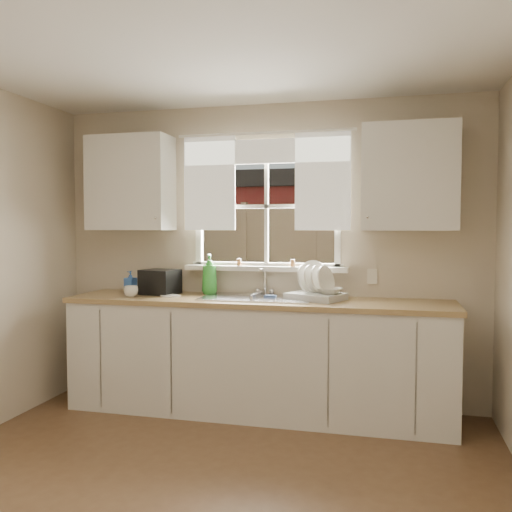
% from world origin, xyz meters
% --- Properties ---
extents(room_walls, '(3.62, 4.02, 2.50)m').
position_xyz_m(room_walls, '(0.00, -0.07, 1.24)').
color(room_walls, beige).
rests_on(room_walls, ground).
extents(ceiling, '(3.60, 4.00, 0.02)m').
position_xyz_m(ceiling, '(0.00, 0.00, 2.50)').
color(ceiling, silver).
rests_on(ceiling, room_walls).
extents(window, '(1.38, 0.16, 1.06)m').
position_xyz_m(window, '(0.00, 2.00, 1.49)').
color(window, white).
rests_on(window, room_walls).
extents(curtains, '(1.50, 0.03, 0.81)m').
position_xyz_m(curtains, '(0.00, 1.95, 1.93)').
color(curtains, white).
rests_on(curtains, room_walls).
extents(base_cabinets, '(3.00, 0.62, 0.87)m').
position_xyz_m(base_cabinets, '(0.00, 1.68, 0.43)').
color(base_cabinets, silver).
rests_on(base_cabinets, ground).
extents(countertop, '(3.04, 0.65, 0.04)m').
position_xyz_m(countertop, '(0.00, 1.68, 0.89)').
color(countertop, '#9E7F4F').
rests_on(countertop, base_cabinets).
extents(upper_cabinet_left, '(0.70, 0.33, 0.80)m').
position_xyz_m(upper_cabinet_left, '(-1.15, 1.82, 1.85)').
color(upper_cabinet_left, silver).
rests_on(upper_cabinet_left, room_walls).
extents(upper_cabinet_right, '(0.70, 0.33, 0.80)m').
position_xyz_m(upper_cabinet_right, '(1.15, 1.82, 1.85)').
color(upper_cabinet_right, silver).
rests_on(upper_cabinet_right, room_walls).
extents(wall_outlet, '(0.08, 0.01, 0.12)m').
position_xyz_m(wall_outlet, '(0.88, 1.99, 1.08)').
color(wall_outlet, beige).
rests_on(wall_outlet, room_walls).
extents(sill_jars, '(0.50, 0.04, 0.06)m').
position_xyz_m(sill_jars, '(0.01, 1.94, 1.18)').
color(sill_jars, brown).
rests_on(sill_jars, window).
extents(backyard, '(20.00, 10.00, 6.13)m').
position_xyz_m(backyard, '(0.58, 8.42, 3.46)').
color(backyard, '#335421').
rests_on(backyard, ground).
extents(sink, '(0.88, 0.52, 0.40)m').
position_xyz_m(sink, '(0.00, 1.71, 0.84)').
color(sink, '#B7B7BC').
rests_on(sink, countertop).
extents(dish_rack, '(0.49, 0.44, 0.30)m').
position_xyz_m(dish_rack, '(0.46, 1.74, 0.99)').
color(dish_rack, silver).
rests_on(dish_rack, countertop).
extents(bowl, '(0.23, 0.23, 0.05)m').
position_xyz_m(bowl, '(0.57, 1.69, 0.99)').
color(bowl, beige).
rests_on(bowl, dish_rack).
extents(soap_bottle_a, '(0.17, 0.17, 0.34)m').
position_xyz_m(soap_bottle_a, '(-0.46, 1.88, 1.08)').
color(soap_bottle_a, green).
rests_on(soap_bottle_a, countertop).
extents(soap_bottle_b, '(0.10, 0.10, 0.18)m').
position_xyz_m(soap_bottle_b, '(-1.17, 1.84, 1.00)').
color(soap_bottle_b, blue).
rests_on(soap_bottle_b, countertop).
extents(soap_bottle_c, '(0.14, 0.14, 0.15)m').
position_xyz_m(soap_bottle_c, '(-0.94, 1.84, 0.99)').
color(soap_bottle_c, beige).
rests_on(soap_bottle_c, countertop).
extents(saucer, '(0.16, 0.16, 0.01)m').
position_xyz_m(saucer, '(-0.72, 1.65, 0.92)').
color(saucer, silver).
rests_on(saucer, countertop).
extents(cup, '(0.14, 0.14, 0.09)m').
position_xyz_m(cup, '(-1.02, 1.55, 0.95)').
color(cup, white).
rests_on(cup, countertop).
extents(black_appliance, '(0.32, 0.29, 0.21)m').
position_xyz_m(black_appliance, '(-0.87, 1.77, 1.01)').
color(black_appliance, black).
rests_on(black_appliance, countertop).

